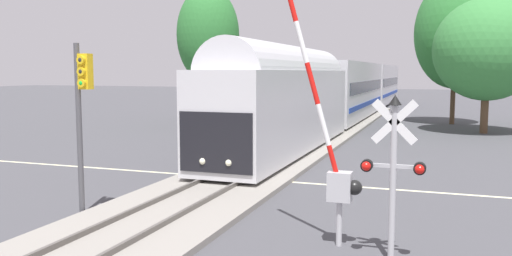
{
  "coord_description": "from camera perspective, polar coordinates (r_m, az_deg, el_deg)",
  "views": [
    {
      "loc": [
        7.4,
        -18.83,
        4.17
      ],
      "look_at": [
        0.71,
        0.08,
        2.0
      ],
      "focal_mm": 36.84,
      "sensor_mm": 36.0,
      "label": 1
    }
  ],
  "objects": [
    {
      "name": "crossing_signal_mast",
      "position": [
        11.65,
        14.68,
        -3.51
      ],
      "size": [
        1.36,
        0.44,
        3.68
      ],
      "color": "#B2B2B7",
      "rests_on": "ground"
    },
    {
      "name": "crossing_gate_far",
      "position": [
        28.41,
        -6.39,
        1.46
      ],
      "size": [
        2.96,
        0.4,
        5.41
      ],
      "color": "#B7B7BC",
      "rests_on": "ground"
    },
    {
      "name": "ground_plane",
      "position": [
        20.66,
        -1.94,
        -5.48
      ],
      "size": [
        220.0,
        220.0,
        0.0
      ],
      "primitive_type": "plane",
      "color": "#47474C"
    },
    {
      "name": "elm_centre_background",
      "position": [
        44.4,
        20.84,
        9.63
      ],
      "size": [
        6.24,
        6.24,
        11.51
      ],
      "color": "brown",
      "rests_on": "ground"
    },
    {
      "name": "oak_far_right",
      "position": [
        38.51,
        23.83,
        7.81
      ],
      "size": [
        7.04,
        7.04,
        9.06
      ],
      "color": "brown",
      "rests_on": "ground"
    },
    {
      "name": "crossing_gate_near",
      "position": [
        12.6,
        8.56,
        -3.72
      ],
      "size": [
        1.99,
        0.4,
        6.39
      ],
      "color": "#B7B7BC",
      "rests_on": "ground"
    },
    {
      "name": "commuter_train",
      "position": [
        45.46,
        10.14,
        4.27
      ],
      "size": [
        3.04,
        60.3,
        5.16
      ],
      "color": "silver",
      "rests_on": "railway_track"
    },
    {
      "name": "road_centre_stripe",
      "position": [
        20.66,
        -1.94,
        -5.46
      ],
      "size": [
        44.0,
        0.2,
        0.01
      ],
      "color": "beige",
      "rests_on": "ground"
    },
    {
      "name": "traffic_signal_median",
      "position": [
        15.68,
        -18.39,
        2.8
      ],
      "size": [
        0.53,
        0.38,
        4.96
      ],
      "color": "#4C4C51",
      "rests_on": "ground"
    },
    {
      "name": "oak_behind_train",
      "position": [
        41.18,
        -5.23,
        10.0
      ],
      "size": [
        4.81,
        4.81,
        10.66
      ],
      "color": "brown",
      "rests_on": "ground"
    },
    {
      "name": "railway_track",
      "position": [
        20.64,
        -1.94,
        -5.22
      ],
      "size": [
        4.4,
        80.0,
        0.32
      ],
      "color": "gray",
      "rests_on": "ground"
    }
  ]
}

